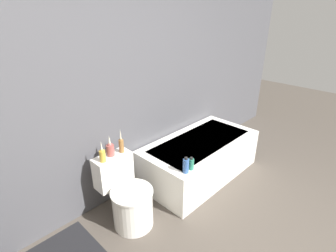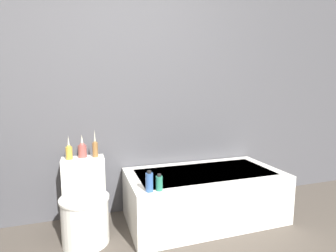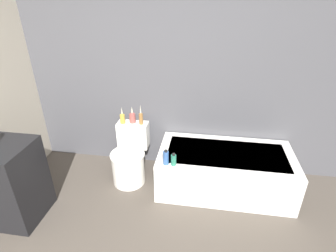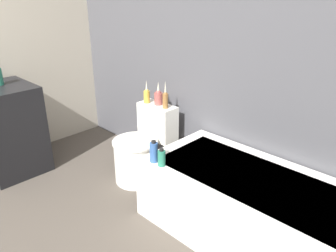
% 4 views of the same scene
% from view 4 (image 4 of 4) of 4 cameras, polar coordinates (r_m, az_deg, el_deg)
% --- Properties ---
extents(wall_back_tiled, '(6.40, 0.06, 2.60)m').
position_cam_4_polar(wall_back_tiled, '(2.83, 6.40, 15.16)').
color(wall_back_tiled, '#4C4C51').
rests_on(wall_back_tiled, ground_plane).
extents(bathtub, '(1.53, 0.79, 0.49)m').
position_cam_4_polar(bathtub, '(2.46, 13.98, -13.52)').
color(bathtub, white).
rests_on(bathtub, ground).
extents(toilet, '(0.41, 0.58, 0.68)m').
position_cam_4_polar(toilet, '(3.06, -4.61, -4.17)').
color(toilet, white).
rests_on(toilet, ground).
extents(vanity_counter, '(0.59, 0.52, 0.85)m').
position_cam_4_polar(vanity_counter, '(3.48, -26.01, -0.55)').
color(vanity_counter, black).
rests_on(vanity_counter, ground).
extents(vase_gold, '(0.06, 0.06, 0.22)m').
position_cam_4_polar(vase_gold, '(3.08, -3.72, 5.37)').
color(vase_gold, gold).
rests_on(vase_gold, toilet).
extents(vase_silver, '(0.08, 0.08, 0.21)m').
position_cam_4_polar(vase_silver, '(3.02, -1.68, 5.10)').
color(vase_silver, '#994C47').
rests_on(vase_silver, toilet).
extents(vase_bronze, '(0.05, 0.05, 0.26)m').
position_cam_4_polar(vase_bronze, '(2.92, -0.46, 4.72)').
color(vase_bronze, olive).
rests_on(vase_bronze, toilet).
extents(shampoo_bottle_tall, '(0.06, 0.06, 0.17)m').
position_cam_4_polar(shampoo_bottle_tall, '(2.41, -2.49, -4.54)').
color(shampoo_bottle_tall, '#335999').
rests_on(shampoo_bottle_tall, bathtub).
extents(shampoo_bottle_short, '(0.06, 0.06, 0.14)m').
position_cam_4_polar(shampoo_bottle_short, '(2.37, -1.13, -5.56)').
color(shampoo_bottle_short, '#267259').
rests_on(shampoo_bottle_short, bathtub).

